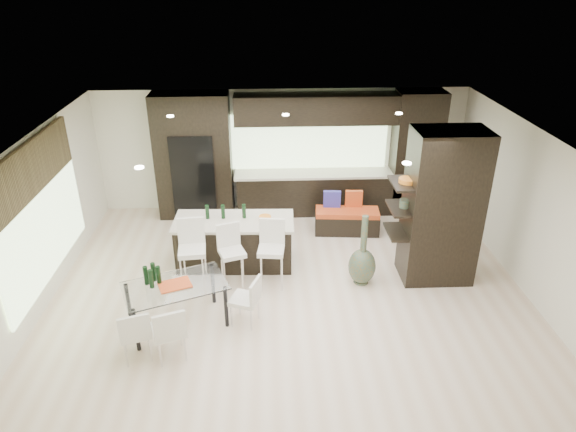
{
  "coord_description": "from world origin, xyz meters",
  "views": [
    {
      "loc": [
        -0.36,
        -7.3,
        5.04
      ],
      "look_at": [
        0.0,
        0.6,
        1.15
      ],
      "focal_mm": 32.0,
      "sensor_mm": 36.0,
      "label": 1
    }
  ],
  "objects_px": {
    "stool_mid": "(233,263)",
    "dining_table": "(177,305)",
    "chair_near": "(169,333)",
    "stool_right": "(271,261)",
    "stool_left": "(193,262)",
    "bench": "(347,221)",
    "chair_end": "(245,303)",
    "floor_vase": "(363,250)",
    "kitchen_island": "(235,242)",
    "chair_far": "(136,335)"
  },
  "relations": [
    {
      "from": "stool_mid",
      "to": "dining_table",
      "type": "distance_m",
      "value": 1.3
    },
    {
      "from": "dining_table",
      "to": "chair_near",
      "type": "xyz_separation_m",
      "value": [
        0.0,
        -0.72,
        0.05
      ]
    },
    {
      "from": "stool_right",
      "to": "stool_left",
      "type": "bearing_deg",
      "value": -172.87
    },
    {
      "from": "stool_left",
      "to": "dining_table",
      "type": "relative_size",
      "value": 0.68
    },
    {
      "from": "bench",
      "to": "chair_end",
      "type": "xyz_separation_m",
      "value": [
        -2.02,
        -2.94,
        0.12
      ]
    },
    {
      "from": "stool_right",
      "to": "chair_near",
      "type": "height_order",
      "value": "stool_right"
    },
    {
      "from": "stool_mid",
      "to": "chair_near",
      "type": "bearing_deg",
      "value": -133.81
    },
    {
      "from": "bench",
      "to": "chair_near",
      "type": "xyz_separation_m",
      "value": [
        -3.05,
        -3.66,
        0.15
      ]
    },
    {
      "from": "stool_mid",
      "to": "floor_vase",
      "type": "xyz_separation_m",
      "value": [
        2.23,
        0.02,
        0.19
      ]
    },
    {
      "from": "floor_vase",
      "to": "dining_table",
      "type": "distance_m",
      "value": 3.22
    },
    {
      "from": "floor_vase",
      "to": "chair_end",
      "type": "distance_m",
      "value": 2.27
    },
    {
      "from": "kitchen_island",
      "to": "chair_near",
      "type": "xyz_separation_m",
      "value": [
        -0.8,
        -2.51,
        -0.04
      ]
    },
    {
      "from": "stool_left",
      "to": "chair_near",
      "type": "xyz_separation_m",
      "value": [
        -0.14,
        -1.73,
        -0.1
      ]
    },
    {
      "from": "stool_left",
      "to": "bench",
      "type": "distance_m",
      "value": 3.51
    },
    {
      "from": "stool_right",
      "to": "dining_table",
      "type": "xyz_separation_m",
      "value": [
        -1.46,
        -1.01,
        -0.13
      ]
    },
    {
      "from": "chair_far",
      "to": "bench",
      "type": "bearing_deg",
      "value": 28.49
    },
    {
      "from": "chair_near",
      "to": "stool_left",
      "type": "bearing_deg",
      "value": 66.47
    },
    {
      "from": "stool_left",
      "to": "chair_near",
      "type": "height_order",
      "value": "stool_left"
    },
    {
      "from": "stool_right",
      "to": "dining_table",
      "type": "bearing_deg",
      "value": -138.49
    },
    {
      "from": "kitchen_island",
      "to": "chair_near",
      "type": "distance_m",
      "value": 2.64
    },
    {
      "from": "stool_left",
      "to": "dining_table",
      "type": "height_order",
      "value": "stool_left"
    },
    {
      "from": "kitchen_island",
      "to": "stool_right",
      "type": "bearing_deg",
      "value": -47.61
    },
    {
      "from": "chair_end",
      "to": "stool_right",
      "type": "bearing_deg",
      "value": -2.4
    },
    {
      "from": "bench",
      "to": "stool_mid",
      "type": "bearing_deg",
      "value": -134.81
    },
    {
      "from": "stool_left",
      "to": "floor_vase",
      "type": "relative_size",
      "value": 0.78
    },
    {
      "from": "floor_vase",
      "to": "chair_end",
      "type": "xyz_separation_m",
      "value": [
        -2.0,
        -1.04,
        -0.27
      ]
    },
    {
      "from": "stool_right",
      "to": "chair_far",
      "type": "relative_size",
      "value": 1.26
    },
    {
      "from": "chair_near",
      "to": "chair_far",
      "type": "relative_size",
      "value": 1.05
    },
    {
      "from": "stool_mid",
      "to": "stool_right",
      "type": "bearing_deg",
      "value": -20.33
    },
    {
      "from": "floor_vase",
      "to": "chair_end",
      "type": "height_order",
      "value": "floor_vase"
    },
    {
      "from": "stool_left",
      "to": "chair_far",
      "type": "xyz_separation_m",
      "value": [
        -0.6,
        -1.71,
        -0.12
      ]
    },
    {
      "from": "kitchen_island",
      "to": "chair_end",
      "type": "height_order",
      "value": "kitchen_island"
    },
    {
      "from": "stool_mid",
      "to": "floor_vase",
      "type": "bearing_deg",
      "value": -18.79
    },
    {
      "from": "floor_vase",
      "to": "chair_far",
      "type": "height_order",
      "value": "floor_vase"
    },
    {
      "from": "chair_near",
      "to": "chair_end",
      "type": "height_order",
      "value": "chair_near"
    },
    {
      "from": "kitchen_island",
      "to": "stool_right",
      "type": "xyz_separation_m",
      "value": [
        0.66,
        -0.78,
        0.04
      ]
    },
    {
      "from": "chair_near",
      "to": "chair_end",
      "type": "bearing_deg",
      "value": 15.95
    },
    {
      "from": "kitchen_island",
      "to": "stool_mid",
      "type": "height_order",
      "value": "stool_mid"
    },
    {
      "from": "bench",
      "to": "dining_table",
      "type": "distance_m",
      "value": 4.24
    },
    {
      "from": "stool_left",
      "to": "chair_near",
      "type": "distance_m",
      "value": 1.73
    },
    {
      "from": "kitchen_island",
      "to": "bench",
      "type": "xyz_separation_m",
      "value": [
        2.26,
        1.15,
        -0.2
      ]
    },
    {
      "from": "stool_mid",
      "to": "stool_right",
      "type": "relative_size",
      "value": 0.94
    },
    {
      "from": "stool_right",
      "to": "dining_table",
      "type": "relative_size",
      "value": 0.65
    },
    {
      "from": "chair_far",
      "to": "chair_end",
      "type": "xyz_separation_m",
      "value": [
        1.5,
        0.71,
        -0.01
      ]
    },
    {
      "from": "stool_left",
      "to": "chair_far",
      "type": "bearing_deg",
      "value": -115.2
    },
    {
      "from": "stool_left",
      "to": "floor_vase",
      "type": "xyz_separation_m",
      "value": [
        2.9,
        0.04,
        0.14
      ]
    },
    {
      "from": "stool_left",
      "to": "floor_vase",
      "type": "height_order",
      "value": "floor_vase"
    },
    {
      "from": "stool_mid",
      "to": "kitchen_island",
      "type": "bearing_deg",
      "value": 70.72
    },
    {
      "from": "kitchen_island",
      "to": "chair_near",
      "type": "relative_size",
      "value": 2.65
    },
    {
      "from": "stool_left",
      "to": "stool_right",
      "type": "bearing_deg",
      "value": -5.38
    }
  ]
}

